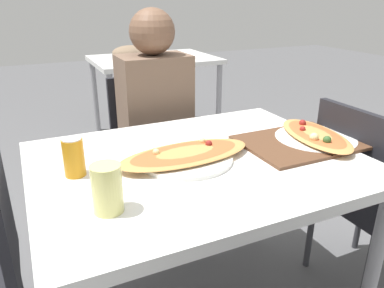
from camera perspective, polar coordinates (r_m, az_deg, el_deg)
dining_table at (r=1.35m, az=0.91°, el=-5.29°), size 1.13×0.88×0.75m
chair_far_seated at (r=2.10m, az=-6.33°, el=-0.50°), size 0.40×0.40×0.87m
chair_side_right at (r=1.80m, az=24.61°, el=-6.49°), size 0.40×0.40×0.87m
person_seated at (r=1.92m, az=-5.50°, el=4.76°), size 0.34×0.26×1.23m
pizza_main at (r=1.30m, az=-1.01°, el=-1.74°), size 0.50×0.33×0.05m
soda_can at (r=1.23m, az=-17.58°, el=-1.93°), size 0.07×0.07×0.12m
drink_glass at (r=1.01m, az=-12.80°, el=-6.65°), size 0.08×0.08×0.13m
serving_tray at (r=1.50m, az=15.87°, el=0.22°), size 0.43×0.33×0.01m
pizza_second at (r=1.55m, az=18.29°, el=1.11°), size 0.31×0.43×0.06m
background_table at (r=3.54m, az=-6.43°, el=12.02°), size 1.10×0.80×0.87m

